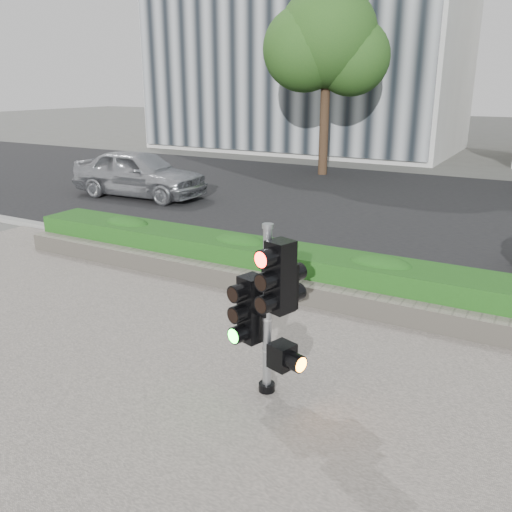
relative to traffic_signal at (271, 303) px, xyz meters
The scene contains 10 objects.
ground 1.87m from the traffic_signal, 146.82° to the left, with size 120.00×120.00×0.00m, color #51514C.
sidewalk 2.39m from the traffic_signal, 125.55° to the right, with size 16.00×11.00×0.03m, color #9E9389.
road 10.93m from the traffic_signal, 96.44° to the left, with size 60.00×13.00×0.02m, color black.
curb 4.28m from the traffic_signal, 107.15° to the left, with size 60.00×0.25×0.12m, color gray.
stone_wall 3.11m from the traffic_signal, 114.31° to the left, with size 12.00×0.32×0.34m, color gray.
hedge 3.65m from the traffic_signal, 110.00° to the left, with size 12.00×1.00×0.68m, color #348629.
building_left 26.66m from the traffic_signal, 113.24° to the left, with size 16.00×9.00×15.00m, color #B7B7B2.
tree_left 16.84m from the traffic_signal, 110.48° to the left, with size 4.61×4.03×7.34m.
traffic_signal is the anchor object (origin of this frame).
car_silver 12.26m from the traffic_signal, 137.96° to the left, with size 1.79×4.45×1.52m, color #A9ABB0.
Camera 1 is at (3.85, -5.83, 3.54)m, focal length 38.00 mm.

